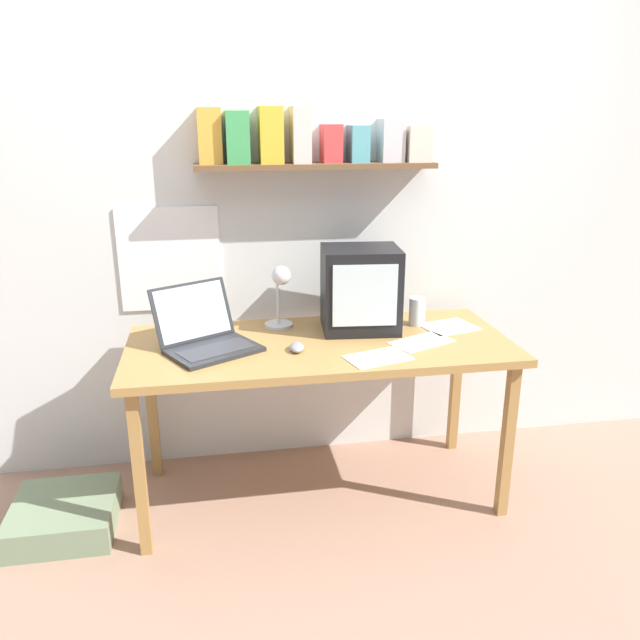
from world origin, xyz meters
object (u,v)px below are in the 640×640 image
(crt_monitor, at_px, (360,289))
(corner_desk, at_px, (320,355))
(juice_glass, at_px, (417,313))
(laptop, at_px, (205,333))
(loose_paper_near_monitor, at_px, (449,327))
(computer_mouse, at_px, (297,347))
(floor_cushion, at_px, (65,515))
(open_notebook, at_px, (378,358))
(desk_lamp, at_px, (280,291))
(printed_handout, at_px, (421,342))

(crt_monitor, bearing_deg, corner_desk, -140.58)
(corner_desk, relative_size, juice_glass, 12.72)
(laptop, relative_size, loose_paper_near_monitor, 1.73)
(corner_desk, relative_size, crt_monitor, 4.38)
(computer_mouse, relative_size, floor_cushion, 0.26)
(juice_glass, distance_m, open_notebook, 0.48)
(floor_cushion, bearing_deg, laptop, 8.59)
(open_notebook, bearing_deg, desk_lamp, 128.41)
(crt_monitor, bearing_deg, juice_glass, 7.95)
(desk_lamp, height_order, open_notebook, desk_lamp)
(loose_paper_near_monitor, bearing_deg, crt_monitor, 172.83)
(laptop, bearing_deg, floor_cushion, 159.22)
(open_notebook, relative_size, floor_cushion, 0.68)
(printed_handout, height_order, floor_cushion, printed_handout)
(corner_desk, bearing_deg, crt_monitor, 34.05)
(laptop, bearing_deg, loose_paper_near_monitor, -25.45)
(desk_lamp, height_order, juice_glass, desk_lamp)
(crt_monitor, height_order, computer_mouse, crt_monitor)
(laptop, bearing_deg, open_notebook, -48.70)
(corner_desk, distance_m, open_notebook, 0.31)
(computer_mouse, height_order, printed_handout, computer_mouse)
(juice_glass, relative_size, open_notebook, 0.45)
(printed_handout, bearing_deg, crt_monitor, 134.61)
(laptop, bearing_deg, juice_glass, -21.16)
(open_notebook, bearing_deg, computer_mouse, 156.08)
(corner_desk, height_order, loose_paper_near_monitor, loose_paper_near_monitor)
(crt_monitor, distance_m, printed_handout, 0.37)
(printed_handout, xyz_separation_m, open_notebook, (-0.23, -0.15, 0.00))
(corner_desk, height_order, printed_handout, printed_handout)
(corner_desk, bearing_deg, printed_handout, -10.91)
(desk_lamp, bearing_deg, computer_mouse, -96.01)
(crt_monitor, bearing_deg, floor_cushion, -165.09)
(computer_mouse, distance_m, open_notebook, 0.34)
(corner_desk, height_order, crt_monitor, crt_monitor)
(open_notebook, bearing_deg, floor_cushion, 173.69)
(crt_monitor, height_order, printed_handout, crt_monitor)
(open_notebook, xyz_separation_m, floor_cushion, (-1.33, 0.15, -0.69))
(desk_lamp, height_order, computer_mouse, desk_lamp)
(juice_glass, bearing_deg, open_notebook, -127.05)
(laptop, relative_size, computer_mouse, 4.28)
(laptop, height_order, floor_cushion, laptop)
(juice_glass, xyz_separation_m, computer_mouse, (-0.60, -0.25, -0.04))
(crt_monitor, relative_size, loose_paper_near_monitor, 1.38)
(corner_desk, bearing_deg, loose_paper_near_monitor, 8.17)
(desk_lamp, distance_m, computer_mouse, 0.34)
(corner_desk, relative_size, laptop, 3.48)
(loose_paper_near_monitor, xyz_separation_m, floor_cushion, (-1.75, -0.17, -0.69))
(juice_glass, height_order, printed_handout, juice_glass)
(juice_glass, distance_m, loose_paper_near_monitor, 0.16)
(floor_cushion, bearing_deg, computer_mouse, -0.45)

